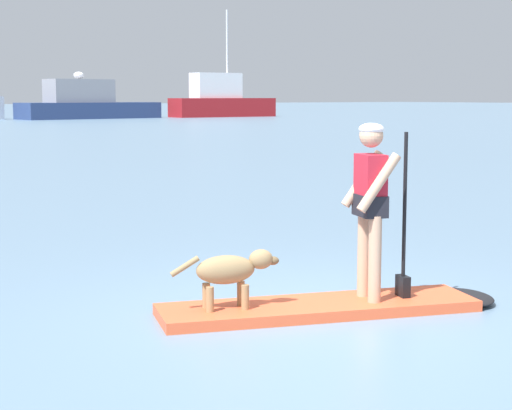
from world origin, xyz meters
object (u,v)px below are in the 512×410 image
paddleboard (341,306)px  person_paddler (372,198)px  dog (231,271)px  moored_boat_starboard (221,100)px  moored_boat_port (86,104)px

paddleboard → person_paddler: (0.27, -0.10, 1.00)m
dog → moored_boat_starboard: (40.38, 62.58, 1.11)m
moored_boat_port → moored_boat_starboard: 13.28m
person_paddler → moored_boat_starboard: size_ratio=0.16×
moored_boat_starboard → paddleboard: bearing=-122.0°
moored_boat_starboard → person_paddler: bearing=-121.8°
person_paddler → moored_boat_port: moored_boat_port is taller
paddleboard → dog: dog is taller
dog → moored_boat_port: 69.45m
dog → moored_boat_port: size_ratio=0.07×
person_paddler → paddleboard: bearing=160.4°
dog → moored_boat_port: (27.17, 63.91, 0.83)m
person_paddler → moored_boat_port: bearing=68.1°
paddleboard → person_paddler: size_ratio=2.01×
dog → paddleboard: bearing=-19.6°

